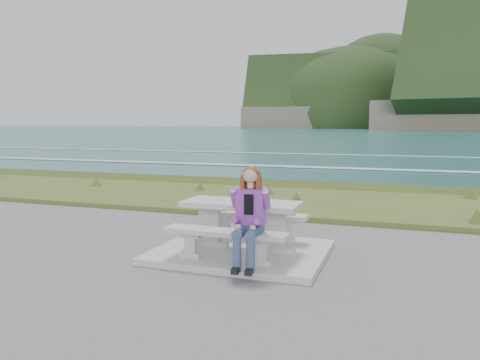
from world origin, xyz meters
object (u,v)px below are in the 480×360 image
object	(u,v)px
picnic_table	(241,212)
seated_woman	(248,230)
bench_landward	(225,237)
bench_seaward	(255,218)

from	to	relation	value
picnic_table	seated_woman	size ratio (longest dim) A/B	1.32
bench_landward	seated_woman	size ratio (longest dim) A/B	1.32
bench_landward	picnic_table	bearing A→B (deg)	90.00
bench_landward	bench_seaward	bearing A→B (deg)	90.00
picnic_table	bench_landward	size ratio (longest dim) A/B	1.00
bench_seaward	bench_landward	bearing A→B (deg)	-90.00
bench_landward	seated_woman	bearing A→B (deg)	-18.65
seated_woman	bench_seaward	bearing A→B (deg)	99.69
bench_seaward	picnic_table	bearing A→B (deg)	-90.00
picnic_table	seated_woman	distance (m)	0.92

